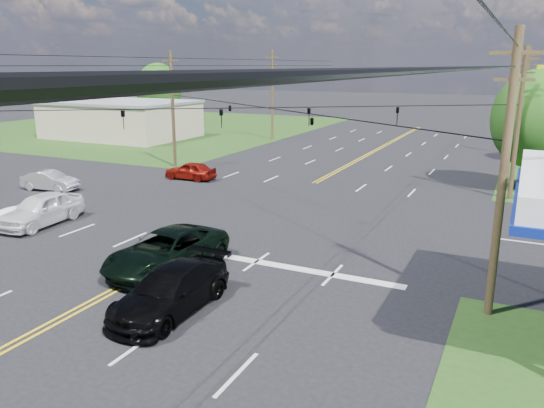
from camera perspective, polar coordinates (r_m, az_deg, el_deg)
The scene contains 19 objects.
ground at distance 31.60m, azimuth -0.66°, elevation -0.59°, with size 280.00×280.00×0.00m, color black.
grass_nw at distance 77.08m, azimuth -13.70°, elevation 8.08°, with size 46.00×48.00×0.03m, color #204315.
stop_bar at distance 22.69m, azimuth 1.73°, elevation -6.84°, with size 10.00×0.50×0.02m, color silver.
retail_nw at distance 66.08m, azimuth -15.90°, elevation 8.64°, with size 16.00×11.00×4.00m, color #C0AD90.
pole_se at distance 18.64m, azimuth 23.62°, elevation 2.91°, with size 1.60×0.28×9.50m.
pole_nw at distance 45.10m, azimuth -10.63°, elevation 10.11°, with size 1.60×0.28×9.50m.
pole_ne at distance 36.48m, azimuth 24.97°, elevation 7.97°, with size 1.60×0.28×9.50m.
pole_left_far at distance 61.43m, azimuth 0.03°, elevation 11.74°, with size 1.60×0.28×10.00m.
pole_right_far at distance 55.41m, azimuth 25.48°, elevation 10.03°, with size 1.60×0.28×10.00m.
span_wire_signals at distance 30.57m, azimuth -0.70°, elevation 10.32°, with size 26.00×18.00×1.13m.
power_lines at distance 28.70m, azimuth -2.55°, elevation 15.22°, with size 26.04×100.00×0.64m.
tree_right_a at distance 39.47m, azimuth 26.52°, elevation 8.14°, with size 5.70×5.70×8.18m.
tree_far_l at distance 74.84m, azimuth -12.12°, elevation 11.97°, with size 6.08×6.08×8.72m.
pickup_dkgreen at distance 22.64m, azimuth -11.27°, elevation -4.96°, with size 2.74×5.94×1.65m, color black.
suv_black at distance 18.92m, azimuth -10.83°, elevation -9.11°, with size 2.17×5.35×1.55m, color black.
pickup_white at distance 30.96m, azimuth -23.59°, elevation -0.52°, with size 2.03×5.04×1.72m, color white.
sedan_silver at distance 39.40m, azimuth -22.77°, elevation 2.32°, with size 1.41×4.04×1.33m, color silver.
sedan_red at distance 40.32m, azimuth -8.77°, elevation 3.57°, with size 1.59×3.94×1.34m, color maroon.
snowpile_b at distance 32.69m, azimuth -25.75°, elevation -1.56°, with size 2.10×2.58×0.73m, color white.
Camera 1 is at (13.52, -15.32, 8.33)m, focal length 35.00 mm.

